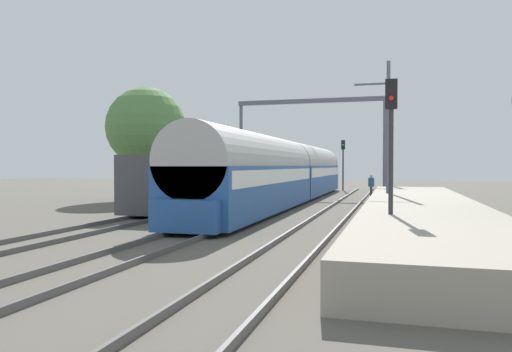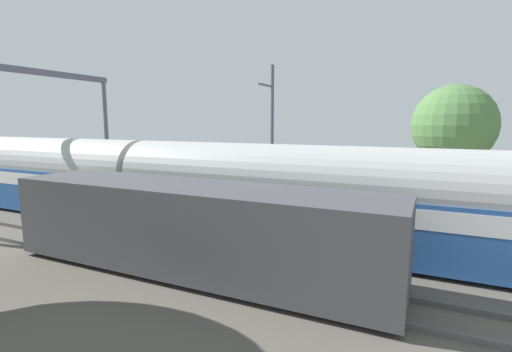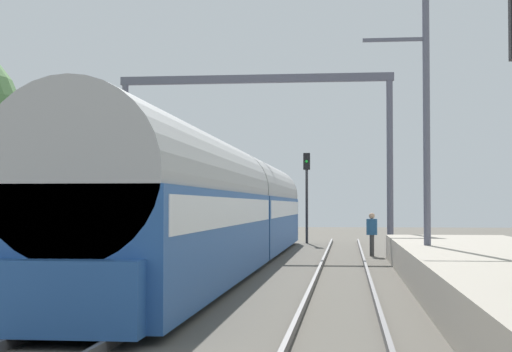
% 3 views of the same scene
% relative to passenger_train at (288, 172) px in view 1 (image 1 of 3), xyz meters
% --- Properties ---
extents(ground, '(120.00, 120.00, 0.00)m').
position_rel_passenger_train_xyz_m(ground, '(0.00, -11.61, -1.97)').
color(ground, '#59544B').
extents(track_far_west, '(1.52, 60.00, 0.16)m').
position_rel_passenger_train_xyz_m(track_far_west, '(-3.94, -11.61, -1.89)').
color(track_far_west, '#575555').
rests_on(track_far_west, ground).
extents(track_west, '(1.52, 60.00, 0.16)m').
position_rel_passenger_train_xyz_m(track_west, '(0.00, -11.61, -1.89)').
color(track_west, '#575555').
rests_on(track_west, ground).
extents(track_east, '(1.52, 60.00, 0.16)m').
position_rel_passenger_train_xyz_m(track_east, '(3.94, -11.61, -1.89)').
color(track_east, '#575555').
rests_on(track_east, ground).
extents(platform, '(4.40, 28.00, 0.90)m').
position_rel_passenger_train_xyz_m(platform, '(7.76, -9.61, -1.52)').
color(platform, '#A39989').
rests_on(platform, ground).
extents(passenger_train, '(2.93, 32.85, 3.82)m').
position_rel_passenger_train_xyz_m(passenger_train, '(0.00, 0.00, 0.00)').
color(passenger_train, '#28569E').
rests_on(passenger_train, ground).
extents(freight_car, '(2.80, 13.00, 2.70)m').
position_rel_passenger_train_xyz_m(freight_car, '(-3.94, -5.59, -0.50)').
color(freight_car, '#47474C').
rests_on(freight_car, ground).
extents(person_crossing, '(0.43, 0.30, 1.73)m').
position_rel_passenger_train_xyz_m(person_crossing, '(5.05, 5.38, -0.94)').
color(person_crossing, '#393939').
rests_on(person_crossing, ground).
extents(railway_signal_near, '(0.36, 0.30, 5.00)m').
position_rel_passenger_train_xyz_m(railway_signal_near, '(6.56, -15.85, 1.23)').
color(railway_signal_near, '#2D2D33').
rests_on(railway_signal_near, ground).
extents(railway_signal_far, '(0.36, 0.30, 4.84)m').
position_rel_passenger_train_xyz_m(railway_signal_far, '(1.92, 16.23, 1.14)').
color(railway_signal_far, '#2D2D33').
rests_on(railway_signal_far, ground).
extents(catenary_gantry, '(12.28, 0.28, 7.86)m').
position_rel_passenger_train_xyz_m(catenary_gantry, '(0.00, 8.48, 3.64)').
color(catenary_gantry, slate).
rests_on(catenary_gantry, ground).
extents(catenary_pole_east_mid, '(1.90, 0.20, 8.00)m').
position_rel_passenger_train_xyz_m(catenary_pole_east_mid, '(6.29, -4.02, 2.18)').
color(catenary_pole_east_mid, slate).
rests_on(catenary_pole_east_mid, ground).
extents(tree_west_background, '(5.50, 5.50, 7.82)m').
position_rel_passenger_train_xyz_m(tree_west_background, '(-9.96, -0.69, 3.09)').
color(tree_west_background, '#4C3826').
rests_on(tree_west_background, ground).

